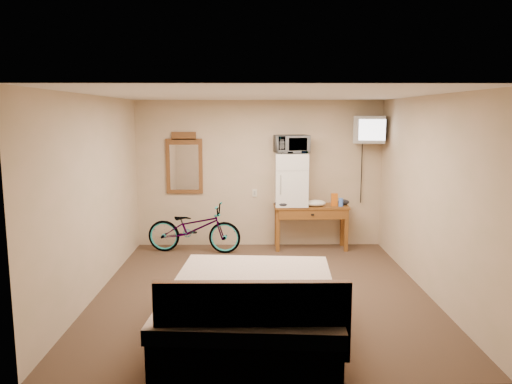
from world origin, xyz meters
TOP-DOWN VIEW (x-y plane):
  - room at (-0.00, 0.00)m, footprint 4.60×4.64m
  - desk at (0.87, 2.00)m, footprint 1.25×0.49m
  - mini_fridge at (0.53, 2.05)m, footprint 0.54×0.53m
  - microwave at (0.53, 2.05)m, footprint 0.60×0.47m
  - snack_bag at (1.25, 1.99)m, footprint 0.11×0.06m
  - blue_cup at (1.35, 1.93)m, footprint 0.08×0.08m
  - cloth_cream at (0.93, 1.94)m, footprint 0.34×0.26m
  - cloth_dark_a at (0.38, 1.88)m, footprint 0.28×0.21m
  - cloth_dark_b at (1.43, 2.08)m, footprint 0.19×0.16m
  - crt_television at (1.80, 2.02)m, footprint 0.58×0.63m
  - wall_mirror at (-1.28, 2.27)m, footprint 0.62×0.04m
  - bicycle at (-1.08, 1.83)m, footprint 1.60×0.71m
  - bed at (-0.13, -1.37)m, footprint 1.83×2.34m

SIDE VIEW (x-z plane):
  - bed at x=-0.13m, z-range -0.16..0.74m
  - bicycle at x=-1.08m, z-range 0.00..0.81m
  - desk at x=0.87m, z-range 0.24..0.99m
  - cloth_dark_b at x=1.43m, z-range 0.75..0.84m
  - cloth_cream at x=0.93m, z-range 0.75..0.85m
  - cloth_dark_a at x=0.38m, z-range 0.75..0.86m
  - blue_cup at x=1.35m, z-range 0.75..0.89m
  - snack_bag at x=1.25m, z-range 0.75..0.96m
  - mini_fridge at x=0.53m, z-range 0.75..1.63m
  - room at x=0.00m, z-range 0.00..2.50m
  - wall_mirror at x=-1.28m, z-range 0.90..1.95m
  - microwave at x=0.53m, z-range 1.63..1.92m
  - crt_television at x=1.80m, z-range 1.79..2.24m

